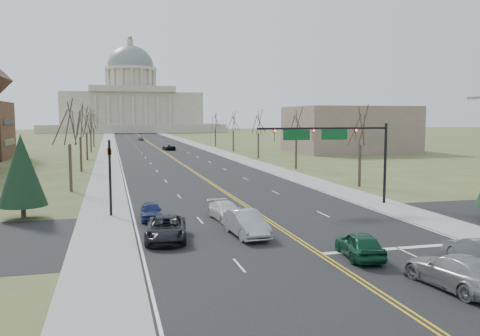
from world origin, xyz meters
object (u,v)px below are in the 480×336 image
car_far_sb (141,138)px  car_nb_inner_second (456,271)px  car_sb_inner_second (226,211)px  car_far_nb (169,147)px  car_sb_outer_lead (166,229)px  car_sb_outer_second (151,211)px  car_sb_inner_lead (246,224)px  car_nb_inner_lead (360,245)px  signal_mast (334,140)px  signal_left (110,169)px

car_far_sb → car_nb_inner_second: bearing=-93.2°
car_sb_inner_second → car_far_sb: size_ratio=1.18×
car_far_nb → car_sb_outer_lead: bearing=76.3°
car_sb_inner_second → car_sb_outer_second: bearing=159.1°
car_sb_inner_lead → car_sb_inner_second: car_sb_inner_lead is taller
car_nb_inner_lead → car_sb_outer_second: 16.95m
signal_mast → car_nb_inner_second: bearing=-100.0°
car_far_nb → signal_left: bearing=73.1°
car_nb_inner_second → car_sb_inner_lead: size_ratio=1.08×
signal_left → car_sb_outer_second: (2.95, -2.38, -3.04)m
car_sb_inner_second → car_far_sb: (1.38, 132.43, -0.01)m
car_nb_inner_second → car_sb_outer_lead: (-11.81, 12.29, -0.04)m
car_nb_inner_lead → car_far_nb: size_ratio=0.88×
car_far_nb → car_nb_inner_lead: bearing=82.8°
car_nb_inner_second → car_sb_outer_second: (-12.23, 19.04, -0.13)m
car_sb_inner_second → car_sb_outer_second: car_sb_inner_second is taller
car_far_nb → car_sb_inner_second: bearing=79.4°
car_nb_inner_second → car_sb_inner_second: bearing=-76.3°
car_far_nb → car_far_sb: 51.03m
signal_left → car_far_sb: 129.06m
signal_left → car_sb_inner_second: size_ratio=1.30×
car_sb_outer_second → car_far_nb: car_far_nb is taller
car_sb_inner_lead → car_far_sb: car_sb_inner_lead is taller
car_nb_inner_lead → signal_mast: bearing=-102.0°
car_sb_outer_lead → car_sb_inner_second: size_ratio=1.17×
car_nb_inner_lead → car_sb_inner_second: bearing=-60.4°
signal_mast → car_sb_inner_lead: size_ratio=2.40×
car_nb_inner_lead → car_sb_inner_second: (-4.84, 12.03, -0.07)m
signal_mast → car_sb_outer_lead: bearing=-149.6°
car_nb_inner_second → signal_left: bearing=-61.8°
car_sb_inner_lead → car_far_nb: car_sb_inner_lead is taller
signal_mast → car_far_nb: (-5.69, 77.73, -5.06)m
car_nb_inner_second → car_sb_outer_second: size_ratio=1.40×
signal_mast → car_sb_inner_lead: (-10.37, -9.28, -4.92)m
car_nb_inner_lead → car_sb_outer_second: (-10.34, 13.42, -0.08)m
car_nb_inner_second → car_sb_outer_lead: 17.05m
car_sb_outer_lead → car_far_sb: size_ratio=1.38×
car_sb_inner_second → car_sb_outer_second: (-5.50, 1.40, -0.01)m
car_nb_inner_second → car_far_sb: bearing=-95.1°
signal_mast → car_nb_inner_lead: signal_mast is taller
car_nb_inner_second → car_far_nb: 99.18m
car_nb_inner_lead → car_sb_outer_lead: (-9.93, 6.67, 0.01)m
car_sb_outer_lead → car_nb_inner_second: bearing=-38.6°
car_sb_outer_lead → car_sb_outer_second: 6.76m
car_sb_inner_second → car_far_nb: bearing=79.9°
car_far_nb → car_far_sb: size_ratio=1.27×
signal_mast → car_far_sb: 129.07m
car_sb_inner_second → car_far_sb: 132.43m
signal_left → car_nb_inner_lead: 20.87m
car_sb_outer_lead → car_sb_outer_second: car_sb_outer_lead is taller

